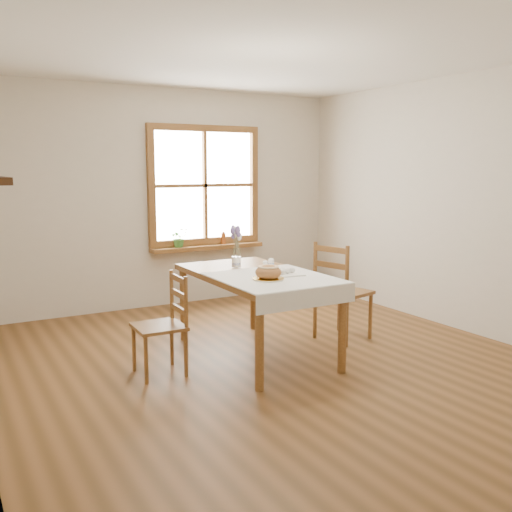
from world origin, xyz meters
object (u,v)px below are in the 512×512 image
at_px(chair_right, 343,291).
at_px(bread_plate, 268,279).
at_px(dining_table, 256,282).
at_px(flower_vase, 236,263).
at_px(chair_left, 159,325).

xyz_separation_m(chair_right, bread_plate, (-1.08, -0.38, 0.29)).
bearing_deg(chair_right, dining_table, 76.38).
relative_size(dining_table, bread_plate, 6.34).
height_order(dining_table, flower_vase, flower_vase).
relative_size(dining_table, chair_right, 1.67).
distance_m(chair_left, chair_right, 1.91).
distance_m(chair_left, bread_plate, 0.96).
distance_m(dining_table, bread_plate, 0.39).
bearing_deg(dining_table, flower_vase, 95.39).
height_order(bread_plate, flower_vase, flower_vase).
distance_m(chair_right, bread_plate, 1.18).
height_order(dining_table, bread_plate, bread_plate).
distance_m(chair_right, flower_vase, 1.11).
xyz_separation_m(chair_left, bread_plate, (0.83, -0.33, 0.36)).
xyz_separation_m(dining_table, chair_right, (0.99, 0.01, -0.18)).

